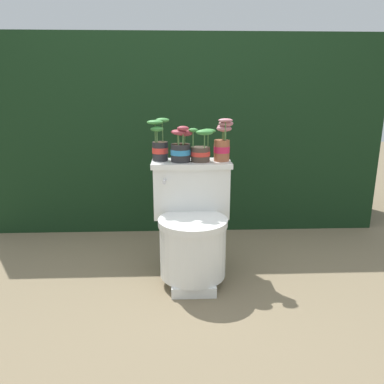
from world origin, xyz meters
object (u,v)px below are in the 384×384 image
toilet (192,226)px  potted_plant_midright (223,143)px  potted_plant_middle (201,149)px  potted_plant_left (160,144)px  potted_plant_midleft (181,148)px

toilet → potted_plant_midright: potted_plant_midright is taller
toilet → potted_plant_middle: potted_plant_middle is taller
potted_plant_midright → potted_plant_left: bearing=177.0°
toilet → potted_plant_left: (-0.19, 0.17, 0.45)m
toilet → potted_plant_left: bearing=138.1°
potted_plant_middle → potted_plant_midright: size_ratio=0.79×
potted_plant_left → potted_plant_midright: bearing=-3.0°
potted_plant_midright → toilet: bearing=-141.6°
potted_plant_left → toilet: bearing=-41.9°
toilet → potted_plant_midleft: size_ratio=3.18×
potted_plant_left → potted_plant_middle: (0.24, -0.04, -0.02)m
potted_plant_middle → potted_plant_left: bearing=170.5°
toilet → potted_plant_middle: (0.06, 0.13, 0.43)m
toilet → potted_plant_midright: bearing=38.4°
potted_plant_left → potted_plant_midleft: size_ratio=1.18×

